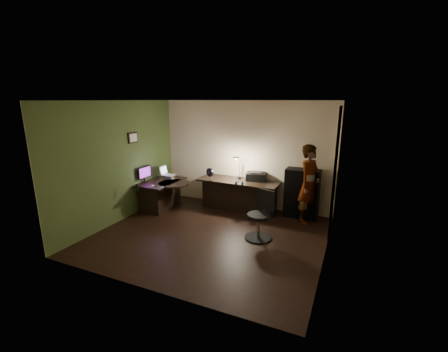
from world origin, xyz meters
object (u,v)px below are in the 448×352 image
at_px(cabinet, 302,193).
at_px(person, 309,184).
at_px(office_chair, 259,216).
at_px(desk_left, 162,195).
at_px(monitor, 144,177).
at_px(desk_right, 238,195).

distance_m(cabinet, person, 0.41).
height_order(office_chair, person, person).
distance_m(desk_left, monitor, 0.64).
xyz_separation_m(cabinet, person, (0.18, -0.21, 0.31)).
distance_m(monitor, person, 3.97).
relative_size(monitor, office_chair, 0.45).
relative_size(desk_left, monitor, 2.82).
bearing_deg(person, desk_left, 121.38).
xyz_separation_m(desk_left, person, (3.54, 0.64, 0.53)).
height_order(desk_left, monitor, monitor).
distance_m(cabinet, office_chair, 1.62).
xyz_separation_m(desk_left, desk_right, (1.81, 0.70, 0.02)).
bearing_deg(cabinet, office_chair, -110.59).
relative_size(cabinet, monitor, 2.62).
xyz_separation_m(desk_right, person, (1.73, -0.06, 0.50)).
bearing_deg(office_chair, desk_right, 144.53).
height_order(cabinet, monitor, cabinet).
bearing_deg(desk_right, office_chair, -53.22).
relative_size(desk_right, person, 1.15).
distance_m(desk_right, monitor, 2.39).
bearing_deg(desk_left, office_chair, -13.62).
bearing_deg(desk_left, cabinet, 14.03).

